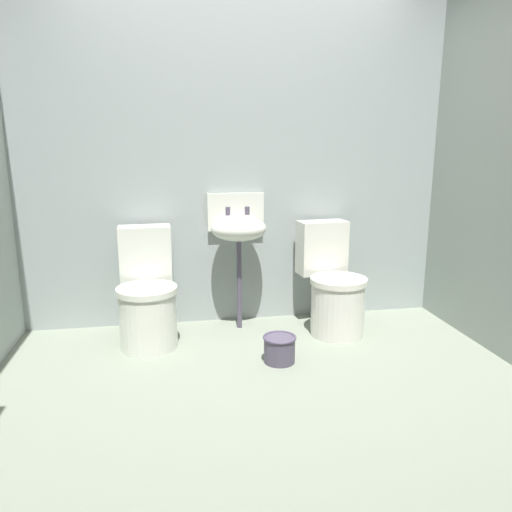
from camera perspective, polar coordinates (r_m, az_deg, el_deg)
The scene contains 6 objects.
ground_plane at distance 2.86m, azimuth 1.02°, elevation -15.89°, with size 3.54×2.69×0.08m, color gray.
wall_back at distance 3.69m, azimuth -2.45°, elevation 10.74°, with size 3.54×0.10×2.40m, color #949F9D.
toilet_left at distance 3.42m, azimuth -12.57°, elevation -4.74°, with size 0.42×0.61×0.78m.
toilet_right at distance 3.60m, azimuth 8.95°, elevation -3.70°, with size 0.45×0.63×0.78m.
sink at distance 3.53m, azimuth -2.08°, elevation 3.36°, with size 0.42×0.35×0.99m.
bucket at distance 3.12m, azimuth 2.76°, elevation -10.71°, with size 0.21×0.21×0.17m.
Camera 1 is at (-0.48, -2.46, 1.34)m, focal length 34.28 mm.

